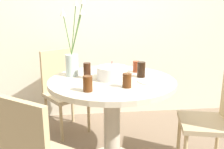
{
  "coord_description": "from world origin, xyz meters",
  "views": [
    {
      "loc": [
        -0.22,
        -1.97,
        1.34
      ],
      "look_at": [
        0.0,
        0.0,
        0.82
      ],
      "focal_mm": 40.0,
      "sensor_mm": 36.0,
      "label": 1
    }
  ],
  "objects_px": {
    "chair_right_flank": "(62,86)",
    "birthday_cake": "(112,73)",
    "drink_glass_1": "(87,71)",
    "flower_vase": "(73,54)",
    "drink_glass_4": "(88,84)",
    "side_plate": "(149,82)",
    "drink_glass_2": "(141,70)",
    "drink_glass_3": "(136,67)",
    "chair_left_flank": "(216,114)",
    "drink_glass_0": "(127,80)"
  },
  "relations": [
    {
      "from": "drink_glass_3",
      "to": "chair_left_flank",
      "type": "bearing_deg",
      "value": -35.57
    },
    {
      "from": "chair_left_flank",
      "to": "drink_glass_1",
      "type": "height_order",
      "value": "same"
    },
    {
      "from": "side_plate",
      "to": "drink_glass_1",
      "type": "bearing_deg",
      "value": 160.15
    },
    {
      "from": "birthday_cake",
      "to": "drink_glass_1",
      "type": "bearing_deg",
      "value": 163.34
    },
    {
      "from": "birthday_cake",
      "to": "chair_right_flank",
      "type": "bearing_deg",
      "value": 123.49
    },
    {
      "from": "chair_right_flank",
      "to": "chair_left_flank",
      "type": "xyz_separation_m",
      "value": [
        1.3,
        -0.91,
        0.0
      ]
    },
    {
      "from": "birthday_cake",
      "to": "drink_glass_0",
      "type": "height_order",
      "value": "birthday_cake"
    },
    {
      "from": "chair_left_flank",
      "to": "drink_glass_4",
      "type": "distance_m",
      "value": 1.09
    },
    {
      "from": "drink_glass_0",
      "to": "birthday_cake",
      "type": "bearing_deg",
      "value": 110.87
    },
    {
      "from": "chair_left_flank",
      "to": "drink_glass_2",
      "type": "xyz_separation_m",
      "value": [
        -0.57,
        0.24,
        0.33
      ]
    },
    {
      "from": "side_plate",
      "to": "drink_glass_4",
      "type": "bearing_deg",
      "value": -160.5
    },
    {
      "from": "chair_left_flank",
      "to": "side_plate",
      "type": "height_order",
      "value": "chair_left_flank"
    },
    {
      "from": "flower_vase",
      "to": "drink_glass_2",
      "type": "height_order",
      "value": "flower_vase"
    },
    {
      "from": "chair_right_flank",
      "to": "birthday_cake",
      "type": "xyz_separation_m",
      "value": [
        0.47,
        -0.71,
        0.32
      ]
    },
    {
      "from": "drink_glass_0",
      "to": "flower_vase",
      "type": "bearing_deg",
      "value": 135.94
    },
    {
      "from": "flower_vase",
      "to": "drink_glass_1",
      "type": "distance_m",
      "value": 0.2
    },
    {
      "from": "side_plate",
      "to": "drink_glass_4",
      "type": "relative_size",
      "value": 1.59
    },
    {
      "from": "chair_right_flank",
      "to": "drink_glass_3",
      "type": "height_order",
      "value": "chair_right_flank"
    },
    {
      "from": "birthday_cake",
      "to": "drink_glass_1",
      "type": "height_order",
      "value": "birthday_cake"
    },
    {
      "from": "birthday_cake",
      "to": "drink_glass_3",
      "type": "xyz_separation_m",
      "value": [
        0.25,
        0.22,
        -0.0
      ]
    },
    {
      "from": "chair_right_flank",
      "to": "flower_vase",
      "type": "relative_size",
      "value": 1.37
    },
    {
      "from": "birthday_cake",
      "to": "drink_glass_1",
      "type": "distance_m",
      "value": 0.21
    },
    {
      "from": "flower_vase",
      "to": "drink_glass_4",
      "type": "bearing_deg",
      "value": -75.55
    },
    {
      "from": "flower_vase",
      "to": "drink_glass_3",
      "type": "bearing_deg",
      "value": 5.43
    },
    {
      "from": "birthday_cake",
      "to": "chair_left_flank",
      "type": "bearing_deg",
      "value": -13.29
    },
    {
      "from": "drink_glass_1",
      "to": "drink_glass_4",
      "type": "xyz_separation_m",
      "value": [
        -0.0,
        -0.35,
        -0.01
      ]
    },
    {
      "from": "chair_right_flank",
      "to": "side_plate",
      "type": "relative_size",
      "value": 5.1
    },
    {
      "from": "drink_glass_0",
      "to": "drink_glass_4",
      "type": "xyz_separation_m",
      "value": [
        -0.29,
        -0.06,
        0.0
      ]
    },
    {
      "from": "chair_right_flank",
      "to": "drink_glass_3",
      "type": "xyz_separation_m",
      "value": [
        0.72,
        -0.49,
        0.32
      ]
    },
    {
      "from": "drink_glass_1",
      "to": "flower_vase",
      "type": "bearing_deg",
      "value": 138.5
    },
    {
      "from": "birthday_cake",
      "to": "side_plate",
      "type": "height_order",
      "value": "birthday_cake"
    },
    {
      "from": "chair_left_flank",
      "to": "side_plate",
      "type": "xyz_separation_m",
      "value": [
        -0.54,
        0.08,
        0.27
      ]
    },
    {
      "from": "chair_right_flank",
      "to": "drink_glass_2",
      "type": "xyz_separation_m",
      "value": [
        0.73,
        -0.67,
        0.33
      ]
    },
    {
      "from": "side_plate",
      "to": "drink_glass_0",
      "type": "height_order",
      "value": "drink_glass_0"
    },
    {
      "from": "chair_right_flank",
      "to": "side_plate",
      "type": "distance_m",
      "value": 1.16
    },
    {
      "from": "drink_glass_1",
      "to": "drink_glass_2",
      "type": "distance_m",
      "value": 0.46
    },
    {
      "from": "chair_right_flank",
      "to": "drink_glass_0",
      "type": "bearing_deg",
      "value": -93.04
    },
    {
      "from": "birthday_cake",
      "to": "drink_glass_3",
      "type": "relative_size",
      "value": 2.41
    },
    {
      "from": "chair_left_flank",
      "to": "flower_vase",
      "type": "relative_size",
      "value": 1.37
    },
    {
      "from": "side_plate",
      "to": "drink_glass_3",
      "type": "relative_size",
      "value": 1.73
    },
    {
      "from": "drink_glass_0",
      "to": "drink_glass_1",
      "type": "distance_m",
      "value": 0.41
    },
    {
      "from": "chair_right_flank",
      "to": "drink_glass_1",
      "type": "distance_m",
      "value": 0.78
    },
    {
      "from": "chair_right_flank",
      "to": "drink_glass_0",
      "type": "relative_size",
      "value": 8.52
    },
    {
      "from": "chair_right_flank",
      "to": "birthday_cake",
      "type": "distance_m",
      "value": 0.91
    },
    {
      "from": "chair_right_flank",
      "to": "drink_glass_2",
      "type": "bearing_deg",
      "value": -76.32
    },
    {
      "from": "drink_glass_2",
      "to": "drink_glass_3",
      "type": "height_order",
      "value": "drink_glass_2"
    },
    {
      "from": "drink_glass_3",
      "to": "drink_glass_2",
      "type": "bearing_deg",
      "value": -88.0
    },
    {
      "from": "chair_right_flank",
      "to": "drink_glass_4",
      "type": "xyz_separation_m",
      "value": [
        0.27,
        -1.0,
        0.32
      ]
    },
    {
      "from": "flower_vase",
      "to": "drink_glass_0",
      "type": "bearing_deg",
      "value": -44.06
    },
    {
      "from": "drink_glass_0",
      "to": "side_plate",
      "type": "bearing_deg",
      "value": 29.32
    }
  ]
}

